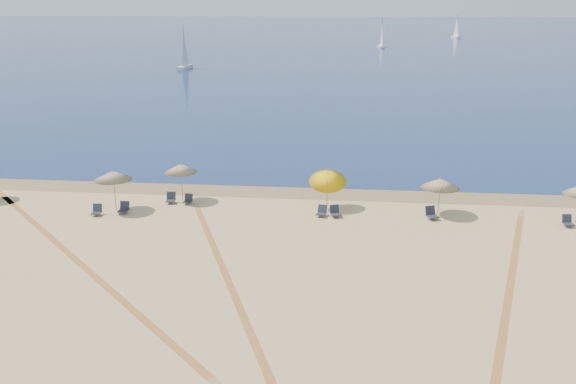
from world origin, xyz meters
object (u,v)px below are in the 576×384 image
(chair_6, at_px, (322,211))
(chair_4, at_px, (171,198))
(chair_8, at_px, (431,213))
(sailboat_2, at_px, (185,56))
(chair_2, at_px, (97,210))
(umbrella_2, at_px, (181,168))
(chair_7, at_px, (335,212))
(umbrella_4, at_px, (440,183))
(chair_9, at_px, (568,221))
(sailboat_1, at_px, (382,39))
(umbrella_3, at_px, (328,178))
(chair_5, at_px, (188,200))
(umbrella_1, at_px, (113,175))
(chair_3, at_px, (124,208))
(sailboat_0, at_px, (456,30))

(chair_6, bearing_deg, chair_4, -175.82)
(chair_8, relative_size, sailboat_2, 0.11)
(chair_2, bearing_deg, umbrella_2, 30.66)
(sailboat_2, bearing_deg, umbrella_2, -71.13)
(chair_7, bearing_deg, umbrella_4, -13.74)
(umbrella_2, relative_size, chair_9, 3.56)
(umbrella_4, relative_size, chair_6, 3.07)
(sailboat_2, bearing_deg, chair_8, -61.05)
(chair_7, bearing_deg, sailboat_1, 62.93)
(chair_8, bearing_deg, umbrella_4, 34.76)
(umbrella_3, xyz_separation_m, sailboat_2, (-28.84, 74.19, 0.41))
(umbrella_2, distance_m, chair_5, 2.05)
(chair_2, relative_size, chair_4, 0.93)
(chair_5, bearing_deg, umbrella_3, 7.80)
(chair_6, height_order, chair_8, chair_8)
(umbrella_1, xyz_separation_m, sailboat_2, (-15.90, 75.79, 0.17))
(chair_7, bearing_deg, chair_3, 159.79)
(umbrella_2, relative_size, chair_7, 3.02)
(umbrella_3, height_order, chair_8, umbrella_3)
(umbrella_3, bearing_deg, chair_4, 179.64)
(chair_8, bearing_deg, sailboat_0, 56.70)
(umbrella_2, height_order, chair_4, umbrella_2)
(chair_3, bearing_deg, sailboat_1, 81.07)
(umbrella_3, xyz_separation_m, chair_7, (0.53, -1.42, -1.68))
(umbrella_4, bearing_deg, sailboat_2, 115.47)
(umbrella_1, relative_size, chair_8, 2.84)
(umbrella_4, bearing_deg, umbrella_3, 176.46)
(umbrella_1, height_order, umbrella_4, umbrella_1)
(chair_7, relative_size, sailboat_1, 0.11)
(chair_8, height_order, sailboat_2, sailboat_2)
(chair_2, relative_size, chair_5, 1.01)
(umbrella_1, height_order, chair_3, umbrella_1)
(chair_7, xyz_separation_m, sailboat_2, (-29.37, 75.61, 2.09))
(sailboat_0, bearing_deg, umbrella_3, -113.28)
(sailboat_1, bearing_deg, chair_4, -104.29)
(umbrella_3, xyz_separation_m, chair_8, (6.20, -1.23, -1.65))
(chair_2, distance_m, chair_7, 14.32)
(chair_7, height_order, sailboat_2, sailboat_2)
(chair_8, bearing_deg, chair_9, -26.83)
(umbrella_2, bearing_deg, sailboat_0, 75.02)
(sailboat_2, bearing_deg, chair_3, -73.69)
(chair_9, relative_size, sailboat_2, 0.09)
(chair_5, height_order, sailboat_0, sailboat_0)
(chair_5, height_order, sailboat_2, sailboat_2)
(chair_4, relative_size, sailboat_2, 0.09)
(chair_3, height_order, chair_9, chair_3)
(chair_8, bearing_deg, sailboat_2, 91.54)
(chair_4, bearing_deg, chair_2, -152.84)
(chair_3, height_order, chair_6, chair_3)
(sailboat_1, bearing_deg, chair_6, -99.96)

